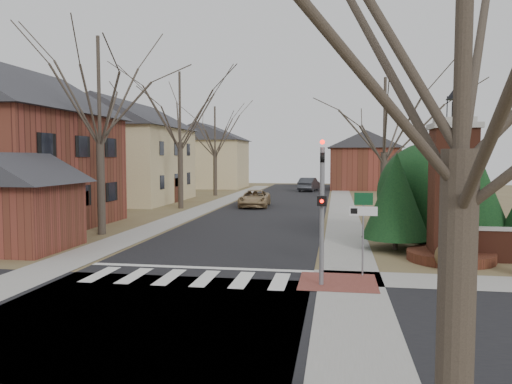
% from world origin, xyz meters
% --- Properties ---
extents(ground, '(120.00, 120.00, 0.00)m').
position_xyz_m(ground, '(0.00, 0.00, 0.00)').
color(ground, brown).
rests_on(ground, ground).
extents(main_street, '(8.00, 70.00, 0.01)m').
position_xyz_m(main_street, '(0.00, 22.00, 0.01)').
color(main_street, black).
rests_on(main_street, ground).
extents(cross_street, '(120.00, 8.00, 0.01)m').
position_xyz_m(cross_street, '(0.00, -3.00, 0.01)').
color(cross_street, black).
rests_on(cross_street, ground).
extents(crosswalk_zone, '(8.00, 2.20, 0.02)m').
position_xyz_m(crosswalk_zone, '(0.00, 0.80, 0.01)').
color(crosswalk_zone, silver).
rests_on(crosswalk_zone, ground).
extents(stop_bar, '(8.00, 0.35, 0.02)m').
position_xyz_m(stop_bar, '(0.00, 2.30, 0.01)').
color(stop_bar, silver).
rests_on(stop_bar, ground).
extents(sidewalk_right_main, '(2.00, 60.00, 0.02)m').
position_xyz_m(sidewalk_right_main, '(5.20, 22.00, 0.01)').
color(sidewalk_right_main, gray).
rests_on(sidewalk_right_main, ground).
extents(sidewalk_left, '(2.00, 60.00, 0.02)m').
position_xyz_m(sidewalk_left, '(-5.20, 22.00, 0.01)').
color(sidewalk_left, gray).
rests_on(sidewalk_left, ground).
extents(curb_apron, '(2.40, 2.40, 0.02)m').
position_xyz_m(curb_apron, '(4.80, 1.00, 0.01)').
color(curb_apron, brown).
rests_on(curb_apron, ground).
extents(traffic_signal_pole, '(0.28, 0.41, 4.50)m').
position_xyz_m(traffic_signal_pole, '(4.30, 0.57, 2.59)').
color(traffic_signal_pole, slate).
rests_on(traffic_signal_pole, ground).
extents(sign_post, '(0.90, 0.07, 2.75)m').
position_xyz_m(sign_post, '(5.59, 1.99, 1.95)').
color(sign_post, slate).
rests_on(sign_post, ground).
extents(brick_gate_monument, '(3.20, 3.20, 6.47)m').
position_xyz_m(brick_gate_monument, '(9.00, 4.99, 2.17)').
color(brick_gate_monument, '#572719').
rests_on(brick_gate_monument, ground).
extents(house_brick_left, '(9.80, 11.80, 9.42)m').
position_xyz_m(house_brick_left, '(-13.01, 9.99, 4.66)').
color(house_brick_left, brown).
rests_on(house_brick_left, ground).
extents(house_stucco_left, '(9.80, 12.80, 9.28)m').
position_xyz_m(house_stucco_left, '(-13.50, 27.00, 4.59)').
color(house_stucco_left, '#CEC089').
rests_on(house_stucco_left, ground).
extents(garage_left, '(4.80, 4.80, 4.29)m').
position_xyz_m(garage_left, '(-8.52, 4.49, 2.24)').
color(garage_left, brown).
rests_on(garage_left, ground).
extents(house_distant_left, '(10.80, 8.80, 8.53)m').
position_xyz_m(house_distant_left, '(-12.01, 48.00, 4.25)').
color(house_distant_left, '#CEC089').
rests_on(house_distant_left, ground).
extents(house_distant_right, '(8.80, 8.80, 7.30)m').
position_xyz_m(house_distant_right, '(7.99, 47.99, 3.65)').
color(house_distant_right, brown).
rests_on(house_distant_right, ground).
extents(evergreen_near, '(2.80, 2.80, 4.10)m').
position_xyz_m(evergreen_near, '(7.20, 7.00, 2.30)').
color(evergreen_near, '#473D33').
rests_on(evergreen_near, ground).
extents(evergreen_mid, '(3.40, 3.40, 4.70)m').
position_xyz_m(evergreen_mid, '(10.50, 8.20, 2.60)').
color(evergreen_mid, '#473D33').
rests_on(evergreen_mid, ground).
extents(evergreen_mass, '(4.80, 4.80, 4.80)m').
position_xyz_m(evergreen_mass, '(9.00, 9.50, 2.40)').
color(evergreen_mass, black).
rests_on(evergreen_mass, ground).
extents(bare_tree_0, '(8.05, 8.05, 11.15)m').
position_xyz_m(bare_tree_0, '(-7.00, 9.00, 7.70)').
color(bare_tree_0, '#473D33').
rests_on(bare_tree_0, ground).
extents(bare_tree_1, '(8.40, 8.40, 11.64)m').
position_xyz_m(bare_tree_1, '(-7.00, 22.00, 8.03)').
color(bare_tree_1, '#473D33').
rests_on(bare_tree_1, ground).
extents(bare_tree_2, '(7.35, 7.35, 10.19)m').
position_xyz_m(bare_tree_2, '(-7.50, 35.00, 7.03)').
color(bare_tree_2, '#473D33').
rests_on(bare_tree_2, ground).
extents(bare_tree_3, '(7.00, 7.00, 9.70)m').
position_xyz_m(bare_tree_3, '(7.50, 16.00, 6.69)').
color(bare_tree_3, '#473D33').
rests_on(bare_tree_3, ground).
extents(pickup_truck, '(2.44, 4.87, 1.32)m').
position_xyz_m(pickup_truck, '(-1.60, 23.93, 0.66)').
color(pickup_truck, '#A08257').
rests_on(pickup_truck, ground).
extents(distant_car, '(2.39, 4.93, 1.56)m').
position_xyz_m(distant_car, '(1.60, 43.12, 0.78)').
color(distant_car, '#3A3C42').
rests_on(distant_car, ground).
extents(dry_shrub_left, '(0.92, 0.92, 0.92)m').
position_xyz_m(dry_shrub_left, '(8.60, 3.50, 0.46)').
color(dry_shrub_left, brown).
rests_on(dry_shrub_left, ground).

